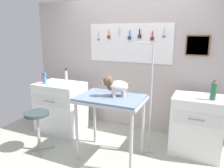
% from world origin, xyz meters
% --- Properties ---
extents(ground, '(4.40, 4.00, 0.04)m').
position_xyz_m(ground, '(0.00, 0.00, -0.02)').
color(ground, '#A7AA9A').
extents(rear_wall_panel, '(4.00, 0.11, 2.30)m').
position_xyz_m(rear_wall_panel, '(0.00, 1.28, 1.16)').
color(rear_wall_panel, '#B4A9A5').
rests_on(rear_wall_panel, ground).
extents(grooming_table, '(0.90, 0.63, 0.89)m').
position_xyz_m(grooming_table, '(0.05, 0.21, 0.79)').
color(grooming_table, '#B7B7BC').
rests_on(grooming_table, ground).
extents(grooming_arm, '(0.30, 0.11, 1.59)m').
position_xyz_m(grooming_arm, '(0.51, 0.55, 0.74)').
color(grooming_arm, '#B7B7BC').
rests_on(grooming_arm, ground).
extents(dog, '(0.37, 0.30, 0.28)m').
position_xyz_m(dog, '(0.11, 0.24, 1.04)').
color(dog, beige).
rests_on(dog, grooming_table).
extents(counter_left, '(0.80, 0.58, 0.87)m').
position_xyz_m(counter_left, '(-1.11, 0.63, 0.44)').
color(counter_left, white).
rests_on(counter_left, ground).
extents(cabinet_right, '(0.68, 0.54, 0.86)m').
position_xyz_m(cabinet_right, '(1.13, 0.80, 0.43)').
color(cabinet_right, white).
rests_on(cabinet_right, ground).
extents(stool, '(0.35, 0.35, 0.61)m').
position_xyz_m(stool, '(-0.99, -0.08, 0.50)').
color(stool, '#9E9EA3').
rests_on(stool, ground).
extents(pump_bottle_white, '(0.05, 0.05, 0.19)m').
position_xyz_m(pump_bottle_white, '(-1.44, 0.59, 0.95)').
color(pump_bottle_white, '#DE5E66').
rests_on(pump_bottle_white, counter_left).
extents(spray_bottle_tall, '(0.05, 0.05, 0.24)m').
position_xyz_m(spray_bottle_tall, '(-1.08, 0.79, 0.97)').
color(spray_bottle_tall, '#B4B9BB').
rests_on(spray_bottle_tall, counter_left).
extents(spray_bottle_short, '(0.06, 0.06, 0.19)m').
position_xyz_m(spray_bottle_short, '(-1.31, 0.49, 0.95)').
color(spray_bottle_short, '#367AC4').
rests_on(spray_bottle_short, counter_left).
extents(soda_bottle, '(0.08, 0.08, 0.27)m').
position_xyz_m(soda_bottle, '(1.30, 0.72, 0.98)').
color(soda_bottle, '#2C643F').
rests_on(soda_bottle, cabinet_right).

